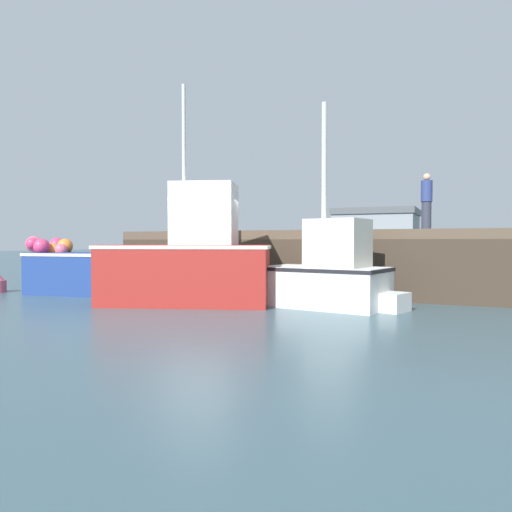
# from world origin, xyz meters

# --- Properties ---
(ground) EXTENTS (120.00, 160.00, 0.10)m
(ground) POSITION_xyz_m (0.00, 0.00, -0.05)
(ground) COLOR #38515B
(pier) EXTENTS (12.41, 8.14, 1.83)m
(pier) POSITION_xyz_m (2.44, 5.50, 1.53)
(pier) COLOR brown
(pier) RESTS_ON ground
(fishing_boat_near_left) EXTENTS (3.49, 1.97, 1.67)m
(fishing_boat_near_left) POSITION_xyz_m (-4.01, 0.58, 0.70)
(fishing_boat_near_left) COLOR navy
(fishing_boat_near_left) RESTS_ON ground
(fishing_boat_near_right) EXTENTS (4.30, 2.61, 5.21)m
(fishing_boat_near_right) POSITION_xyz_m (0.14, -0.39, 1.09)
(fishing_boat_near_right) COLOR maroon
(fishing_boat_near_right) RESTS_ON ground
(fishing_boat_mid) EXTENTS (3.10, 2.07, 4.72)m
(fishing_boat_mid) POSITION_xyz_m (3.23, 0.60, 0.77)
(fishing_boat_mid) COLOR silver
(fishing_boat_mid) RESTS_ON ground
(rowboat) EXTENTS (1.82, 1.22, 0.45)m
(rowboat) POSITION_xyz_m (4.19, 0.59, 0.21)
(rowboat) COLOR silver
(rowboat) RESTS_ON ground
(dockworker) EXTENTS (0.34, 0.34, 1.77)m
(dockworker) POSITION_xyz_m (5.06, 5.41, 2.72)
(dockworker) COLOR #2D3342
(dockworker) RESTS_ON pier
(warehouse) EXTENTS (6.44, 6.11, 4.15)m
(warehouse) POSITION_xyz_m (-0.46, 30.25, 2.09)
(warehouse) COLOR gray
(warehouse) RESTS_ON ground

